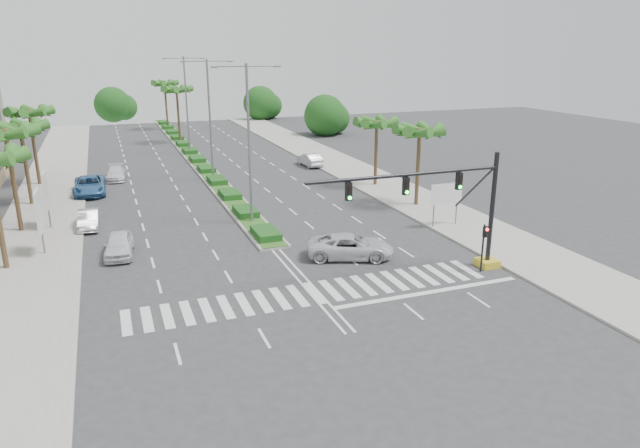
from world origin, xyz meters
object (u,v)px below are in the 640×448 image
at_px(car_parked_a, 119,245).
at_px(car_right, 310,160).
at_px(car_parked_b, 89,219).
at_px(car_crossing, 350,246).
at_px(car_parked_c, 89,185).
at_px(car_parked_d, 116,173).

bearing_deg(car_parked_a, car_right, 52.63).
height_order(car_parked_b, car_right, car_right).
bearing_deg(car_crossing, car_parked_b, 72.65).
height_order(car_parked_a, car_parked_b, car_parked_a).
distance_m(car_parked_c, car_right, 24.11).
bearing_deg(car_right, car_parked_a, 43.39).
height_order(car_parked_a, car_parked_c, car_parked_c).
xyz_separation_m(car_parked_a, car_parked_b, (-1.91, 7.07, -0.06)).
distance_m(car_parked_c, car_crossing, 28.76).
bearing_deg(car_crossing, car_parked_a, 89.16).
relative_size(car_parked_a, car_right, 0.96).
relative_size(car_crossing, car_right, 1.24).
height_order(car_parked_c, car_right, car_parked_c).
distance_m(car_parked_a, car_parked_b, 7.32).
distance_m(car_parked_b, car_crossing, 20.45).
relative_size(car_parked_b, car_right, 0.91).
relative_size(car_parked_b, car_parked_d, 0.90).
bearing_deg(car_parked_d, car_crossing, -61.51).
xyz_separation_m(car_parked_c, car_parked_d, (2.47, 5.50, -0.16)).
xyz_separation_m(car_parked_a, car_parked_d, (0.56, 23.69, -0.08)).
bearing_deg(car_right, car_parked_b, 30.81).
bearing_deg(car_crossing, car_parked_d, 46.07).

